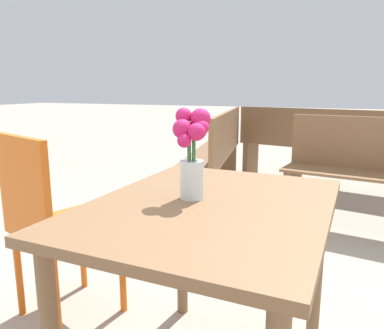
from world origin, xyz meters
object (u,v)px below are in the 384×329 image
object	(u,v)px
bench_near	(218,152)
cafe_chair	(50,218)
bench_middle	(325,144)
table_front	(211,233)
flower_vase	(193,152)

from	to	relation	value
bench_near	cafe_chair	bearing A→B (deg)	-91.98
bench_middle	table_front	bearing A→B (deg)	-93.34
table_front	bench_near	bearing A→B (deg)	108.03
table_front	flower_vase	bearing A→B (deg)	164.20
table_front	bench_middle	size ratio (longest dim) A/B	0.50
flower_vase	bench_middle	world-z (taller)	flower_vase
table_front	cafe_chair	bearing A→B (deg)	170.67
table_front	flower_vase	world-z (taller)	flower_vase
cafe_chair	bench_near	xyz separation A→B (m)	(0.07, 2.09, -0.03)
table_front	bench_near	world-z (taller)	bench_near
flower_vase	cafe_chair	bearing A→B (deg)	171.34
bench_near	flower_vase	bearing A→B (deg)	-73.53
bench_near	bench_middle	size ratio (longest dim) A/B	0.95
bench_middle	flower_vase	bearing A→B (deg)	-94.71
flower_vase	cafe_chair	distance (m)	0.82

